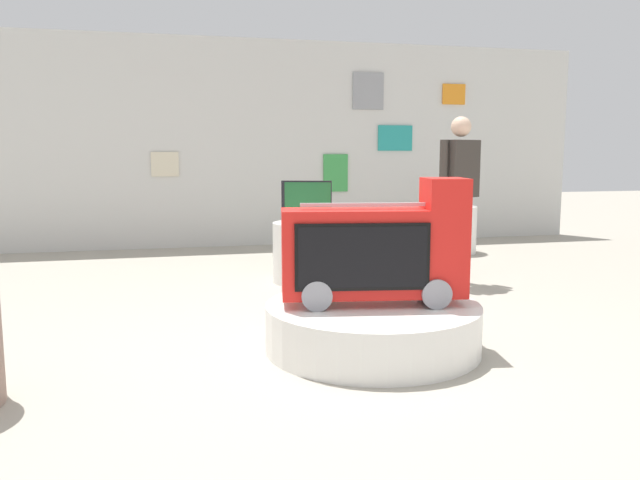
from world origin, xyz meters
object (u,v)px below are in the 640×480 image
Objects in this scene: display_pedestal_center_rear at (451,229)px; tv_on_center_rear at (452,190)px; novelty_firetruck_tv at (377,253)px; main_display_pedestal at (372,326)px; tv_on_left_rear at (307,199)px; display_pedestal_left_rear at (307,252)px; shopper_browsing_near_truck at (459,187)px.

display_pedestal_center_rear is 0.52m from tv_on_center_rear.
novelty_firetruck_tv is 1.88× the size of display_pedestal_center_rear.
novelty_firetruck_tv is (0.02, -0.01, 0.51)m from main_display_pedestal.
tv_on_left_rear is at bearing -147.58° from tv_on_center_rear.
display_pedestal_left_rear is at bearing 108.87° from tv_on_left_rear.
novelty_firetruck_tv reaches higher than tv_on_center_rear.
display_pedestal_left_rear is 1.04× the size of display_pedestal_center_rear.
shopper_browsing_near_truck reaches higher than tv_on_left_rear.
display_pedestal_center_rear is 0.40× the size of shopper_browsing_near_truck.
tv_on_left_rear is 0.74× the size of display_pedestal_center_rear.
main_display_pedestal is 2.94× the size of tv_on_center_rear.
main_display_pedestal is 2.17× the size of display_pedestal_center_rear.
novelty_firetruck_tv is 2.39m from shopper_browsing_near_truck.
shopper_browsing_near_truck is at bearing -18.52° from display_pedestal_left_rear.
display_pedestal_center_rear is 2.23m from shopper_browsing_near_truck.
shopper_browsing_near_truck reaches higher than tv_on_center_rear.
display_pedestal_center_rear is (2.30, 1.46, -0.55)m from tv_on_left_rear.
display_pedestal_left_rear is 0.55m from tv_on_left_rear.
novelty_firetruck_tv is 1.81× the size of display_pedestal_left_rear.
main_display_pedestal is at bearing -129.32° from shopper_browsing_near_truck.
novelty_firetruck_tv is 2.36m from display_pedestal_left_rear.
novelty_firetruck_tv is at bearing -90.65° from tv_on_left_rear.
shopper_browsing_near_truck is at bearing 51.30° from novelty_firetruck_tv.
main_display_pedestal is 4.46m from display_pedestal_center_rear.
main_display_pedestal is 0.87× the size of shopper_browsing_near_truck.
tv_on_center_rear is 2.13m from shopper_browsing_near_truck.
shopper_browsing_near_truck is (1.45, -0.48, 0.13)m from tv_on_left_rear.
main_display_pedestal is at bearing -91.21° from display_pedestal_left_rear.
display_pedestal_left_rear is at bearing 161.48° from shopper_browsing_near_truck.
display_pedestal_center_rear is (2.35, 3.79, 0.15)m from main_display_pedestal.
shopper_browsing_near_truck reaches higher than main_display_pedestal.
novelty_firetruck_tv is at bearing -121.52° from tv_on_center_rear.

